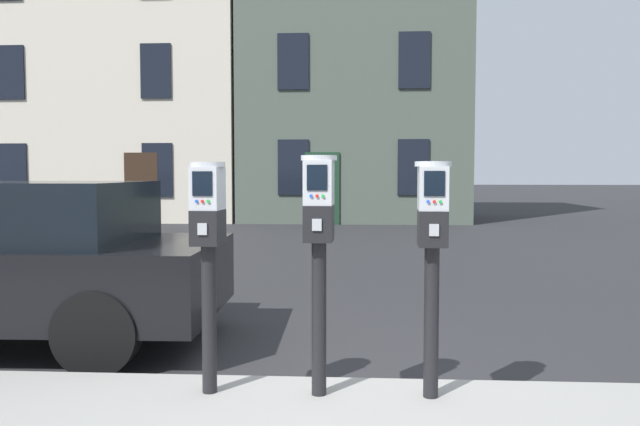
% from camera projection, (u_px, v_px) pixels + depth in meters
% --- Properties ---
extents(ground_plane, '(160.00, 160.00, 0.00)m').
position_uv_depth(ground_plane, '(322.00, 409.00, 4.07)').
color(ground_plane, '#28282B').
extents(parking_meter_near_kerb, '(0.22, 0.26, 1.42)m').
position_uv_depth(parking_meter_near_kerb, '(208.00, 235.00, 3.91)').
color(parking_meter_near_kerb, black).
rests_on(parking_meter_near_kerb, sidewalk_slab).
extents(parking_meter_twin_adjacent, '(0.22, 0.26, 1.46)m').
position_uv_depth(parking_meter_twin_adjacent, '(319.00, 231.00, 3.87)').
color(parking_meter_twin_adjacent, black).
rests_on(parking_meter_twin_adjacent, sidewalk_slab).
extents(parking_meter_end_of_row, '(0.22, 0.26, 1.42)m').
position_uv_depth(parking_meter_end_of_row, '(432.00, 236.00, 3.83)').
color(parking_meter_end_of_row, black).
rests_on(parking_meter_end_of_row, sidewalk_slab).
extents(townhouse_grey_stucco, '(8.82, 6.30, 11.54)m').
position_uv_depth(townhouse_grey_stucco, '(121.00, 47.00, 21.82)').
color(townhouse_grey_stucco, beige).
rests_on(townhouse_grey_stucco, ground_plane).
extents(townhouse_brownstone, '(6.93, 5.81, 12.13)m').
position_uv_depth(townhouse_brownstone, '(354.00, 34.00, 21.06)').
color(townhouse_brownstone, '#4C564C').
rests_on(townhouse_brownstone, ground_plane).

